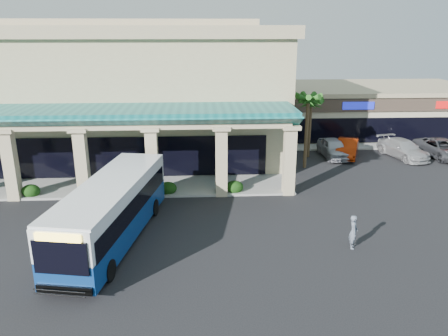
{
  "coord_description": "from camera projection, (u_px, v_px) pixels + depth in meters",
  "views": [
    {
      "loc": [
        0.15,
        -22.14,
        10.64
      ],
      "look_at": [
        1.62,
        4.29,
        2.2
      ],
      "focal_mm": 35.0,
      "sensor_mm": 36.0,
      "label": 1
    }
  ],
  "objects": [
    {
      "name": "car_white",
      "position": [
        347.0,
        148.0,
        37.91
      ],
      "size": [
        3.38,
        5.04,
        1.57
      ],
      "primitive_type": "imported",
      "rotation": [
        0.0,
        0.0,
        -0.4
      ],
      "color": "#8F2305",
      "rests_on": "ground"
    },
    {
      "name": "strip_mall",
      "position": [
        364.0,
        108.0,
        47.33
      ],
      "size": [
        22.5,
        12.5,
        4.9
      ],
      "primitive_type": null,
      "color": "beige",
      "rests_on": "ground"
    },
    {
      "name": "transit_bus",
      "position": [
        112.0,
        212.0,
        22.61
      ],
      "size": [
        4.73,
        11.86,
        3.23
      ],
      "primitive_type": null,
      "rotation": [
        0.0,
        0.0,
        -0.18
      ],
      "color": "navy",
      "rests_on": "ground"
    },
    {
      "name": "palm_0",
      "position": [
        307.0,
        127.0,
        34.2
      ],
      "size": [
        2.4,
        2.4,
        6.6
      ],
      "primitive_type": null,
      "color": "#1D4F15",
      "rests_on": "ground"
    },
    {
      "name": "ground",
      "position": [
        199.0,
        229.0,
        24.28
      ],
      "size": [
        110.0,
        110.0,
        0.0
      ],
      "primitive_type": "plane",
      "color": "black"
    },
    {
      "name": "pedestrian",
      "position": [
        353.0,
        232.0,
        22.01
      ],
      "size": [
        0.56,
        0.72,
        1.77
      ],
      "primitive_type": "imported",
      "rotation": [
        0.0,
        0.0,
        1.34
      ],
      "color": "slate",
      "rests_on": "ground"
    },
    {
      "name": "palm_1",
      "position": [
        310.0,
        124.0,
        37.23
      ],
      "size": [
        2.4,
        2.4,
        5.8
      ],
      "primitive_type": null,
      "color": "#1D4F15",
      "rests_on": "ground"
    },
    {
      "name": "car_red",
      "position": [
        403.0,
        149.0,
        37.68
      ],
      "size": [
        3.41,
        5.74,
        1.56
      ],
      "primitive_type": "imported",
      "rotation": [
        0.0,
        0.0,
        0.24
      ],
      "color": "#A2A2A4",
      "rests_on": "ground"
    },
    {
      "name": "car_silver",
      "position": [
        333.0,
        148.0,
        37.8
      ],
      "size": [
        2.03,
        4.83,
        1.63
      ],
      "primitive_type": "imported",
      "rotation": [
        0.0,
        0.0,
        0.02
      ],
      "color": "#A7A8B4",
      "rests_on": "ground"
    },
    {
      "name": "arcade",
      "position": [
        80.0,
        150.0,
        29.47
      ],
      "size": [
        30.0,
        6.2,
        5.7
      ],
      "primitive_type": null,
      "color": "#0F5C5D",
      "rests_on": "ground"
    },
    {
      "name": "broadleaf_tree",
      "position": [
        276.0,
        119.0,
        42.03
      ],
      "size": [
        2.6,
        2.6,
        4.81
      ],
      "primitive_type": null,
      "color": "black",
      "rests_on": "ground"
    },
    {
      "name": "car_gray",
      "position": [
        442.0,
        148.0,
        37.78
      ],
      "size": [
        3.26,
        5.92,
        1.57
      ],
      "primitive_type": "imported",
      "rotation": [
        0.0,
        0.0,
        0.12
      ],
      "color": "#424349",
      "rests_on": "ground"
    },
    {
      "name": "main_building",
      "position": [
        104.0,
        90.0,
        37.36
      ],
      "size": [
        30.8,
        14.8,
        11.35
      ],
      "primitive_type": null,
      "color": "tan",
      "rests_on": "ground"
    }
  ]
}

